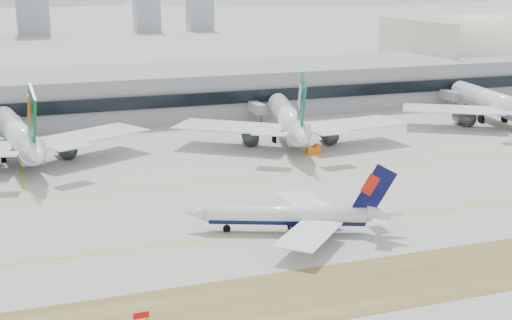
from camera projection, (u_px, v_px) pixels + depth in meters
name	position (u px, v px, depth m)	size (l,w,h in m)	color
ground	(293.00, 219.00, 138.14)	(3000.00, 3000.00, 0.00)	#9F9C94
taxiing_airliner	(295.00, 216.00, 129.94)	(38.19, 32.27, 13.46)	white
widebody_eva	(19.00, 137.00, 179.62)	(65.33, 64.37, 23.45)	white
widebody_cathay	(289.00, 121.00, 199.47)	(63.51, 63.40, 23.38)	white
widebody_china_air	(496.00, 104.00, 225.51)	(65.15, 64.50, 23.56)	white
terminal	(163.00, 92.00, 240.89)	(280.00, 43.10, 15.00)	gray
hangar	(501.00, 83.00, 311.41)	(91.00, 60.00, 60.00)	beige
hold_sign_left	(141.00, 315.00, 97.14)	(2.20, 0.15, 1.35)	red
gse_c	(313.00, 150.00, 187.70)	(3.55, 2.00, 2.60)	orange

